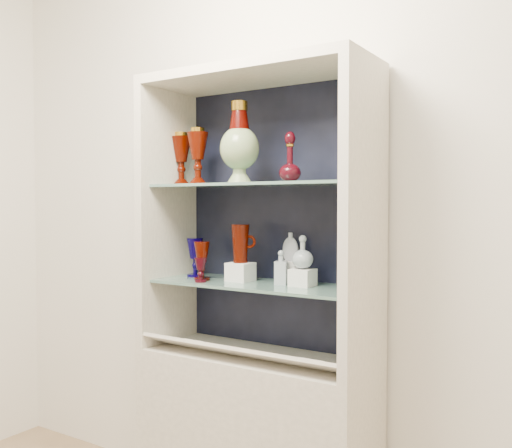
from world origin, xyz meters
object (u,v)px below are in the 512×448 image
Objects in this scene: lidded_bowl at (357,169)px; clear_square_bottle at (281,267)px; ruby_pitcher at (240,244)px; cameo_medallion at (358,248)px; ruby_decanter_a at (290,154)px; cobalt_goblet at (195,257)px; clear_round_decanter at (303,253)px; pedestal_lamp_right at (198,156)px; ruby_goblet_tall at (202,261)px; flat_flask at (290,246)px; pedestal_lamp_left at (181,159)px; ruby_goblet_small at (201,270)px; ruby_decanter_b at (366,156)px; enamel_urn at (239,142)px.

lidded_bowl is 0.52m from clear_square_bottle.
ruby_pitcher is 0.54m from cameo_medallion.
ruby_decanter_a is 1.28× the size of cobalt_goblet.
pedestal_lamp_right is at bearing -175.00° from clear_round_decanter.
flat_flask is (0.36, 0.15, 0.07)m from ruby_goblet_tall.
clear_square_bottle is (0.20, 0.00, -0.09)m from ruby_pitcher.
ruby_decanter_a is (0.61, -0.06, -0.01)m from pedestal_lamp_left.
cameo_medallion reaches higher than ruby_goblet_small.
ruby_pitcher is 0.30m from clear_round_decanter.
cameo_medallion is at bearing -0.77° from cobalt_goblet.
pedestal_lamp_right is 1.11× the size of ruby_decanter_a.
ruby_pitcher is at bearing 42.45° from ruby_goblet_small.
cameo_medallion is (0.24, -0.01, 0.03)m from clear_round_decanter.
pedestal_lamp_right is at bearing -148.08° from flat_flask.
ruby_decanter_a reaches higher than ruby_decanter_b.
clear_round_decanter is (0.10, 0.01, 0.06)m from clear_square_bottle.
clear_round_decanter is (0.26, 0.08, -0.45)m from enamel_urn.
pedestal_lamp_right is at bearing -177.76° from lidded_bowl.
pedestal_lamp_right is 0.75m from lidded_bowl.
clear_square_bottle is (-0.06, 0.04, -0.46)m from ruby_decanter_a.
ruby_goblet_tall is 0.47m from clear_round_decanter.
enamel_urn reaches higher than ruby_pitcher.
ruby_decanter_b is 0.37m from cameo_medallion.
pedestal_lamp_right is at bearing 178.90° from ruby_decanter_a.
ruby_goblet_small is 0.45m from clear_round_decanter.
cobalt_goblet is at bearing 173.74° from ruby_decanter_a.
ruby_goblet_tall is at bearing -179.62° from cameo_medallion.
cobalt_goblet is at bearing 178.57° from lidded_bowl.
ruby_decanter_b reaches higher than cobalt_goblet.
ruby_pitcher reaches higher than cobalt_goblet.
ruby_goblet_tall is at bearing -23.74° from pedestal_lamp_left.
ruby_goblet_tall is 0.40m from flat_flask.
pedestal_lamp_right is 0.47m from ruby_decanter_a.
pedestal_lamp_right is 2.76× the size of lidded_bowl.
pedestal_lamp_left is 0.46m from cobalt_goblet.
cameo_medallion is (0.54, 0.01, 0.00)m from ruby_pitcher.
cameo_medallion is at bearing -1.37° from clear_round_decanter.
ruby_decanter_a is at bearing -33.29° from clear_square_bottle.
ruby_goblet_small is at bearing -132.26° from flat_flask.
ruby_decanter_b is 2.27× the size of lidded_bowl.
lidded_bowl reaches higher than clear_square_bottle.
lidded_bowl is 0.80m from ruby_goblet_tall.
ruby_goblet_tall is at bearing -178.65° from ruby_pitcher.
enamel_urn is at bearing -12.54° from pedestal_lamp_left.
enamel_urn is at bearing -173.39° from ruby_decanter_a.
cobalt_goblet is (-0.80, -0.07, -0.43)m from ruby_decanter_b.
pedestal_lamp_right reaches higher than ruby_decanter_b.
ruby_decanter_a is at bearing -119.66° from clear_round_decanter.
ruby_goblet_tall is at bearing -168.06° from ruby_decanter_b.
ruby_pitcher is (-0.54, -0.09, -0.36)m from ruby_decanter_b.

